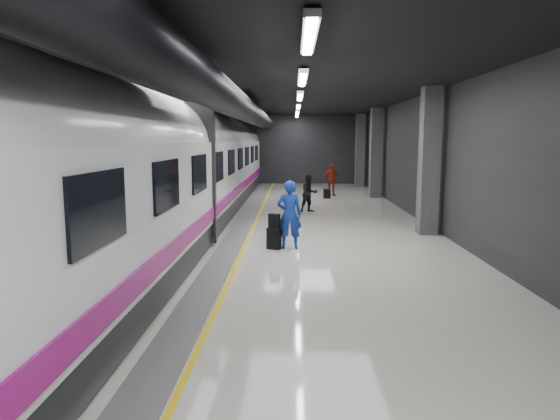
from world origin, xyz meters
TOP-DOWN VIEW (x-y plane):
  - ground at (0.00, 0.00)m, footprint 40.00×40.00m
  - platform_hall at (-0.29, 0.96)m, footprint 10.02×40.02m
  - train at (-3.25, -0.00)m, footprint 3.05×38.00m
  - traveler_main at (0.28, -0.22)m, footprint 0.68×0.46m
  - suitcase_main at (-0.13, -0.30)m, footprint 0.41×0.34m
  - shoulder_bag at (-0.12, -0.29)m, footprint 0.33×0.25m
  - traveler_far_a at (1.03, 6.66)m, footprint 0.91×0.83m
  - traveler_far_b at (2.38, 12.61)m, footprint 1.07×0.60m
  - suitcase_far at (2.08, 11.41)m, footprint 0.35×0.26m

SIDE VIEW (x-z plane):
  - ground at x=0.00m, z-range 0.00..0.00m
  - suitcase_far at x=2.08m, z-range 0.00..0.47m
  - suitcase_main at x=-0.13m, z-range 0.00..0.57m
  - traveler_far_a at x=1.03m, z-range 0.00..1.52m
  - shoulder_bag at x=-0.12m, z-range 0.57..0.96m
  - traveler_far_b at x=2.38m, z-range 0.00..1.71m
  - traveler_main at x=0.28m, z-range 0.00..1.85m
  - train at x=-3.25m, z-range 0.04..4.09m
  - platform_hall at x=-0.29m, z-range 1.28..5.79m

